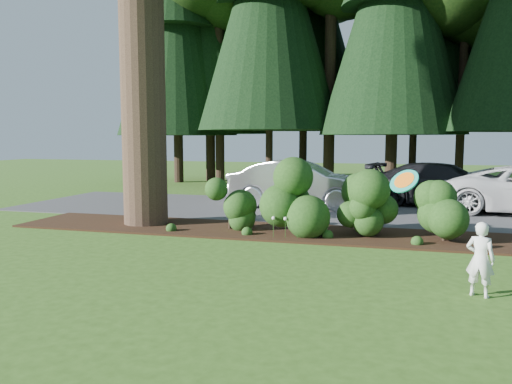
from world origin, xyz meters
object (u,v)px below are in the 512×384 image
at_px(car_silver_wagon, 300,184).
at_px(frisbee, 404,181).
at_px(car_dark_suv, 444,185).
at_px(child, 480,259).

relative_size(car_silver_wagon, frisbee, 8.88).
bearing_deg(car_silver_wagon, car_dark_suv, -70.78).
bearing_deg(car_dark_suv, frisbee, -174.72).
distance_m(car_dark_suv, frisbee, 10.70).
xyz_separation_m(child, frisbee, (-1.18, 0.05, 1.19)).
height_order(car_dark_suv, frisbee, frisbee).
distance_m(car_silver_wagon, child, 10.15).
relative_size(child, frisbee, 2.10).
height_order(car_silver_wagon, frisbee, frisbee).
relative_size(car_silver_wagon, car_dark_suv, 0.94).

